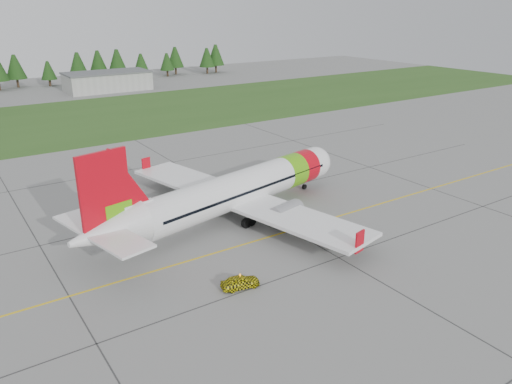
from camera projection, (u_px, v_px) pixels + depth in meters
ground at (258, 286)px, 46.07m from camera, size 320.00×320.00×0.00m
aircraft at (237, 190)px, 60.10m from camera, size 38.69×36.29×11.86m
follow_me_car at (240, 270)px, 45.23m from camera, size 1.49×1.66×3.61m
grass_strip at (50, 123)px, 109.82m from camera, size 320.00×50.00×0.03m
taxi_guideline at (216, 253)px, 52.28m from camera, size 120.00×0.25×0.02m
hangar_east at (108, 82)px, 149.91m from camera, size 24.00×12.00×5.20m
treeline at (5, 73)px, 151.60m from camera, size 160.00×8.00×10.00m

